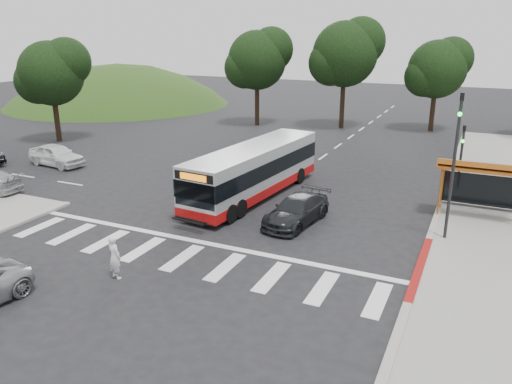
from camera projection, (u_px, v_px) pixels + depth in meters
The scene contains 17 objects.
ground at pixel (237, 218), 24.81m from camera, with size 140.00×140.00×0.00m, color black.
sidewalk_east at pixel (483, 200), 27.29m from camera, with size 4.00×40.00×0.12m, color gray.
curb_east at pixel (444, 195), 28.08m from camera, with size 0.30×40.00×0.15m, color #9E9991.
curb_east_red at pixel (420, 268), 19.46m from camera, with size 0.32×6.00×0.15m, color maroon.
hillside_nw at pixel (120, 104), 63.50m from camera, with size 44.00×44.00×10.00m, color #214315.
crosswalk_ladder at pixel (182, 258), 20.49m from camera, with size 18.00×2.60×0.01m, color silver.
bus_shelter at pixel (483, 172), 24.16m from camera, with size 4.20×1.60×2.86m.
traffic_signal_ne_tall at pixel (455, 155), 21.06m from camera, with size 0.18×0.37×6.50m.
traffic_signal_ne_short at pixel (461, 153), 27.53m from camera, with size 0.18×0.37×4.00m.
tree_north_a at pixel (346, 53), 45.93m from camera, with size 6.60×6.15×10.17m.
tree_north_b at pixel (438, 68), 44.84m from camera, with size 5.72×5.33×8.43m.
tree_north_c at pixel (258, 59), 47.60m from camera, with size 6.16×5.74×9.30m.
tree_west_a at pixel (52, 72), 40.52m from camera, with size 5.72×5.33×8.43m.
transit_bus at pixel (254, 172), 27.73m from camera, with size 2.39×11.01×2.85m, color #B3B6B8, non-canonical shape.
pedestrian at pixel (115, 257), 18.61m from camera, with size 0.62×0.41×1.71m, color white.
dark_sedan at pixel (297, 210), 24.01m from camera, with size 1.83×4.50×1.31m, color black.
west_car_white at pixel (56, 155), 34.27m from camera, with size 1.76×4.37×1.49m, color silver.
Camera 1 is at (10.60, -20.65, 8.91)m, focal length 35.00 mm.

